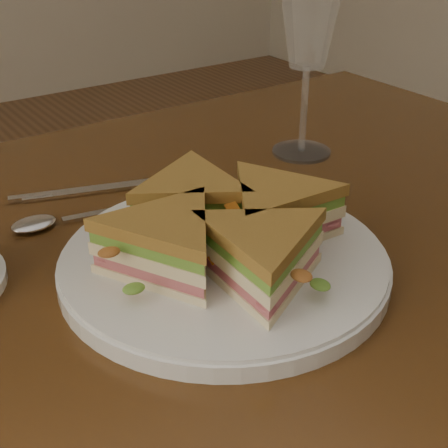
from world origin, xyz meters
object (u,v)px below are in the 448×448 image
(sandwich_wedges, at_px, (224,229))
(knife, at_px, (96,190))
(plate, at_px, (224,263))
(wine_glass, at_px, (310,21))
(spoon, at_px, (56,221))
(table, at_px, (197,325))

(sandwich_wedges, height_order, knife, sandwich_wedges)
(plate, xyz_separation_m, knife, (-0.03, 0.23, -0.01))
(plate, xyz_separation_m, wine_glass, (0.25, 0.18, 0.17))
(spoon, distance_m, wine_glass, 0.39)
(plate, bearing_deg, wine_glass, 35.50)
(plate, height_order, wine_glass, wine_glass)
(knife, bearing_deg, table, -63.83)
(spoon, bearing_deg, table, -41.54)
(wine_glass, bearing_deg, table, -153.07)
(plate, height_order, sandwich_wedges, sandwich_wedges)
(spoon, xyz_separation_m, wine_glass, (0.35, 0.00, 0.17))
(sandwich_wedges, bearing_deg, plate, -153.52)
(table, xyz_separation_m, sandwich_wedges, (0.00, -0.05, 0.14))
(table, bearing_deg, plate, -89.71)
(plate, height_order, spoon, plate)
(plate, relative_size, knife, 1.48)
(plate, distance_m, spoon, 0.20)
(knife, relative_size, wine_glass, 0.86)
(plate, bearing_deg, sandwich_wedges, 26.48)
(wine_glass, bearing_deg, spoon, -179.50)
(knife, bearing_deg, spoon, -127.03)
(wine_glass, bearing_deg, knife, 170.45)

